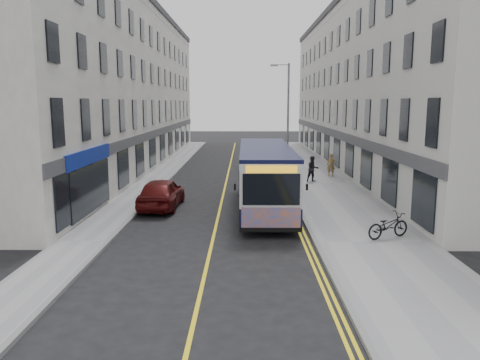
{
  "coord_description": "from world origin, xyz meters",
  "views": [
    {
      "loc": [
        1.25,
        -18.5,
        5.38
      ],
      "look_at": [
        1.03,
        4.18,
        1.6
      ],
      "focal_mm": 35.0,
      "sensor_mm": 36.0,
      "label": 1
    }
  ],
  "objects_px": {
    "streetlamp": "(287,117)",
    "pedestrian_near": "(331,165)",
    "bicycle": "(388,226)",
    "city_bus": "(265,175)",
    "pedestrian_far": "(313,169)",
    "car_maroon": "(161,193)",
    "car_white": "(252,159)"
  },
  "relations": [
    {
      "from": "city_bus",
      "to": "pedestrian_near",
      "type": "bearing_deg",
      "value": 62.71
    },
    {
      "from": "streetlamp",
      "to": "city_bus",
      "type": "bearing_deg",
      "value": -101.54
    },
    {
      "from": "pedestrian_far",
      "to": "car_maroon",
      "type": "relative_size",
      "value": 0.37
    },
    {
      "from": "car_maroon",
      "to": "car_white",
      "type": "bearing_deg",
      "value": -106.33
    },
    {
      "from": "bicycle",
      "to": "pedestrian_near",
      "type": "bearing_deg",
      "value": -27.3
    },
    {
      "from": "city_bus",
      "to": "car_maroon",
      "type": "bearing_deg",
      "value": 178.45
    },
    {
      "from": "city_bus",
      "to": "pedestrian_near",
      "type": "height_order",
      "value": "city_bus"
    },
    {
      "from": "city_bus",
      "to": "car_white",
      "type": "relative_size",
      "value": 2.46
    },
    {
      "from": "bicycle",
      "to": "pedestrian_near",
      "type": "distance_m",
      "value": 15.68
    },
    {
      "from": "city_bus",
      "to": "car_white",
      "type": "distance_m",
      "value": 15.14
    },
    {
      "from": "city_bus",
      "to": "pedestrian_far",
      "type": "bearing_deg",
      "value": 65.24
    },
    {
      "from": "city_bus",
      "to": "car_maroon",
      "type": "height_order",
      "value": "city_bus"
    },
    {
      "from": "pedestrian_far",
      "to": "streetlamp",
      "type": "bearing_deg",
      "value": 124.32
    },
    {
      "from": "city_bus",
      "to": "pedestrian_far",
      "type": "height_order",
      "value": "city_bus"
    },
    {
      "from": "city_bus",
      "to": "pedestrian_near",
      "type": "distance_m",
      "value": 11.39
    },
    {
      "from": "pedestrian_far",
      "to": "car_white",
      "type": "distance_m",
      "value": 8.43
    },
    {
      "from": "city_bus",
      "to": "pedestrian_far",
      "type": "xyz_separation_m",
      "value": [
        3.52,
        7.64,
        -0.76
      ]
    },
    {
      "from": "car_maroon",
      "to": "streetlamp",
      "type": "bearing_deg",
      "value": -126.63
    },
    {
      "from": "pedestrian_near",
      "to": "pedestrian_far",
      "type": "xyz_separation_m",
      "value": [
        -1.68,
        -2.45,
        0.05
      ]
    },
    {
      "from": "streetlamp",
      "to": "city_bus",
      "type": "xyz_separation_m",
      "value": [
        -1.87,
        -9.17,
        -2.64
      ]
    },
    {
      "from": "pedestrian_near",
      "to": "pedestrian_far",
      "type": "relative_size",
      "value": 0.94
    },
    {
      "from": "streetlamp",
      "to": "car_maroon",
      "type": "bearing_deg",
      "value": -128.47
    },
    {
      "from": "city_bus",
      "to": "car_maroon",
      "type": "distance_m",
      "value": 5.39
    },
    {
      "from": "bicycle",
      "to": "pedestrian_far",
      "type": "height_order",
      "value": "pedestrian_far"
    },
    {
      "from": "streetlamp",
      "to": "pedestrian_near",
      "type": "height_order",
      "value": "streetlamp"
    },
    {
      "from": "car_white",
      "to": "city_bus",
      "type": "bearing_deg",
      "value": -83.02
    },
    {
      "from": "streetlamp",
      "to": "pedestrian_near",
      "type": "xyz_separation_m",
      "value": [
        3.33,
        0.92,
        -3.45
      ]
    },
    {
      "from": "car_maroon",
      "to": "bicycle",
      "type": "bearing_deg",
      "value": 151.81
    },
    {
      "from": "city_bus",
      "to": "car_white",
      "type": "bearing_deg",
      "value": 91.48
    },
    {
      "from": "city_bus",
      "to": "pedestrian_near",
      "type": "relative_size",
      "value": 6.77
    },
    {
      "from": "pedestrian_far",
      "to": "car_white",
      "type": "bearing_deg",
      "value": 104.77
    },
    {
      "from": "streetlamp",
      "to": "bicycle",
      "type": "xyz_separation_m",
      "value": [
        2.7,
        -14.74,
        -3.76
      ]
    }
  ]
}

